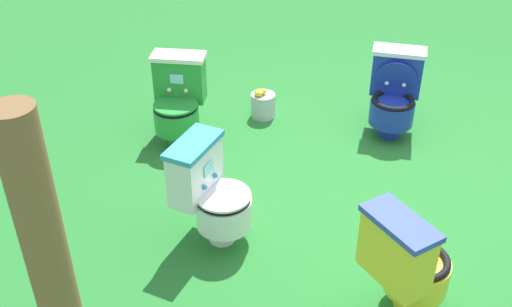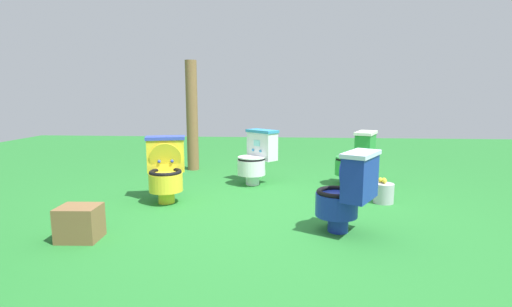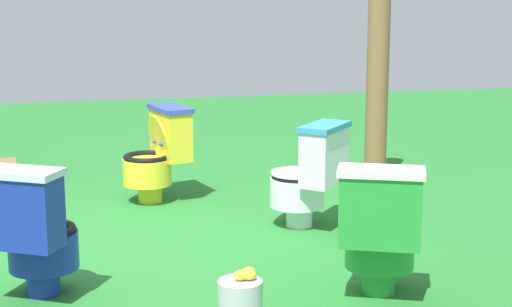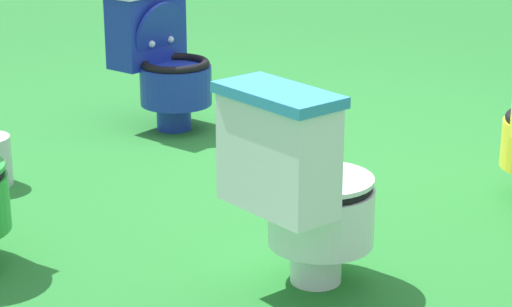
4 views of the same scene
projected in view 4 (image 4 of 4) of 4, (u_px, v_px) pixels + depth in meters
The scene contains 3 objects.
ground at pixel (283, 157), 4.75m from camera, with size 14.00×14.00×0.00m, color #26752D.
toilet_white at pixel (302, 186), 3.32m from camera, with size 0.63×0.63×0.73m.
toilet_blue at pixel (162, 57), 5.11m from camera, with size 0.59×0.63×0.73m.
Camera 4 is at (4.47, 0.55, 1.53)m, focal length 69.49 mm.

